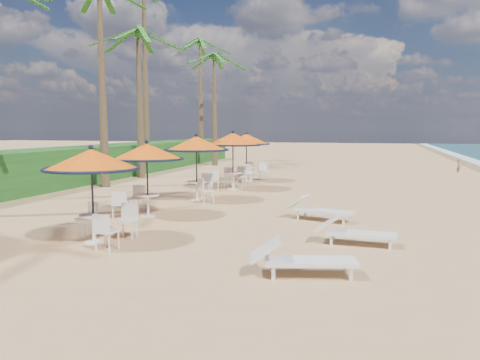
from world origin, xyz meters
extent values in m
plane|color=tan|center=(0.00, 0.00, 0.00)|extent=(160.00, 160.00, 0.00)
cube|color=#194716|center=(-13.50, 11.00, 0.90)|extent=(3.00, 40.00, 1.80)
cylinder|color=black|center=(-5.07, -0.30, 1.15)|extent=(0.05, 0.05, 2.29)
cone|color=#E55A13|center=(-5.07, -0.30, 2.04)|extent=(2.29, 2.29, 0.50)
torus|color=black|center=(-5.07, -0.30, 1.81)|extent=(2.29, 2.29, 0.07)
sphere|color=black|center=(-5.07, -0.30, 2.33)|extent=(0.12, 0.12, 0.12)
cylinder|color=white|center=(-5.07, -0.30, 0.68)|extent=(0.70, 0.70, 0.04)
cylinder|color=white|center=(-5.07, -0.30, 0.35)|extent=(0.08, 0.08, 0.70)
cylinder|color=black|center=(-5.41, 3.14, 1.16)|extent=(0.05, 0.05, 2.32)
cone|color=#E55A13|center=(-5.41, 3.14, 2.06)|extent=(2.32, 2.32, 0.50)
torus|color=black|center=(-5.41, 3.14, 1.83)|extent=(2.32, 2.32, 0.07)
sphere|color=black|center=(-5.41, 3.14, 2.36)|extent=(0.12, 0.12, 0.12)
cylinder|color=white|center=(-5.41, 3.14, 0.68)|extent=(0.71, 0.71, 0.04)
cylinder|color=white|center=(-5.41, 3.14, 0.35)|extent=(0.08, 0.08, 0.71)
cylinder|color=black|center=(-5.12, 6.60, 1.24)|extent=(0.05, 0.05, 2.48)
cone|color=#E55A13|center=(-5.12, 6.60, 2.21)|extent=(2.48, 2.48, 0.54)
torus|color=black|center=(-5.12, 6.60, 1.96)|extent=(2.48, 2.48, 0.08)
sphere|color=black|center=(-5.12, 6.60, 2.52)|extent=(0.13, 0.13, 0.13)
cylinder|color=white|center=(-5.12, 6.60, 0.73)|extent=(0.75, 0.75, 0.04)
cylinder|color=white|center=(-5.12, 6.60, 0.38)|extent=(0.09, 0.09, 0.75)
cylinder|color=black|center=(-4.77, 10.16, 1.29)|extent=(0.06, 0.06, 2.58)
cone|color=#E55A13|center=(-4.77, 10.16, 2.30)|extent=(2.58, 2.58, 0.56)
torus|color=black|center=(-4.77, 10.16, 2.04)|extent=(2.58, 2.58, 0.08)
sphere|color=black|center=(-4.77, 10.16, 2.62)|extent=(0.13, 0.13, 0.13)
cylinder|color=white|center=(-4.77, 10.16, 0.76)|extent=(0.78, 0.78, 0.04)
cylinder|color=white|center=(-4.77, 10.16, 0.39)|extent=(0.09, 0.09, 0.78)
cylinder|color=black|center=(-5.10, 13.60, 1.24)|extent=(0.05, 0.05, 2.49)
cone|color=#E55A13|center=(-5.10, 13.60, 2.22)|extent=(2.49, 2.49, 0.54)
torus|color=black|center=(-5.10, 13.60, 1.97)|extent=(2.49, 2.49, 0.08)
sphere|color=black|center=(-5.10, 13.60, 2.53)|extent=(0.13, 0.13, 0.13)
cylinder|color=white|center=(-5.10, 13.60, 0.74)|extent=(0.76, 0.76, 0.04)
cylinder|color=white|center=(-5.10, 13.60, 0.38)|extent=(0.09, 0.09, 0.76)
cube|color=white|center=(0.36, -1.40, 0.28)|extent=(1.83, 1.04, 0.07)
cube|color=white|center=(-0.48, -1.62, 0.51)|extent=(0.71, 0.75, 0.43)
cube|color=white|center=(0.36, -1.40, 0.12)|extent=(0.06, 0.06, 0.24)
cube|color=white|center=(1.19, 1.30, 0.27)|extent=(1.64, 0.64, 0.07)
cube|color=white|center=(0.37, 1.32, 0.48)|extent=(0.56, 0.61, 0.40)
cube|color=white|center=(1.19, 1.30, 0.11)|extent=(0.06, 0.06, 0.23)
cube|color=white|center=(0.00, 4.01, 0.29)|extent=(1.87, 1.11, 0.07)
cube|color=white|center=(-0.84, 4.26, 0.52)|extent=(0.74, 0.78, 0.44)
cube|color=white|center=(0.00, 4.01, 0.12)|extent=(0.06, 0.06, 0.25)
cone|color=brown|center=(-10.89, 9.35, 4.58)|extent=(0.44, 0.44, 9.17)
cone|color=brown|center=(-11.31, 13.70, 3.98)|extent=(0.44, 0.44, 7.96)
sphere|color=#1D5719|center=(-11.31, 13.70, 7.96)|extent=(0.56, 0.56, 0.56)
cone|color=brown|center=(-13.31, 18.23, 6.10)|extent=(0.44, 0.44, 12.20)
cone|color=brown|center=(-10.23, 23.11, 4.00)|extent=(0.44, 0.44, 8.00)
sphere|color=#1D5719|center=(-10.23, 23.11, 8.00)|extent=(0.56, 0.56, 0.56)
cone|color=brown|center=(-12.63, 26.46, 4.86)|extent=(0.44, 0.44, 9.72)
sphere|color=#1D5719|center=(-12.63, 26.46, 9.72)|extent=(0.56, 0.56, 0.56)
imported|color=#8A5846|center=(6.35, 21.44, 0.46)|extent=(0.23, 0.34, 0.93)
camera|label=1|loc=(1.50, -10.02, 2.78)|focal=35.00mm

